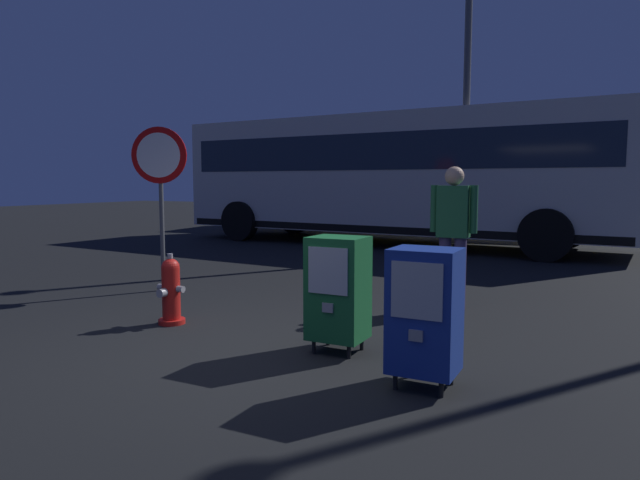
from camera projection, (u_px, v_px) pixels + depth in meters
ground_plane at (228, 353)px, 4.98m from camera, size 60.00×60.00×0.00m
fire_hydrant at (171, 291)px, 5.97m from camera, size 0.33×0.31×0.75m
newspaper_box_primary at (425, 311)px, 4.09m from camera, size 0.48×0.42×1.02m
newspaper_box_secondary at (338, 288)px, 4.96m from camera, size 0.48×0.42×1.02m
stop_sign at (160, 174)px, 7.67m from camera, size 0.71×0.31×2.23m
pedestrian at (453, 229)px, 6.62m from camera, size 0.55×0.22×1.67m
bus_near at (394, 173)px, 13.47m from camera, size 10.66×3.42×3.00m
bus_far at (436, 175)px, 17.85m from camera, size 10.71×3.65×3.00m
street_light_near_right at (468, 56)px, 11.28m from camera, size 0.32×0.32×6.83m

